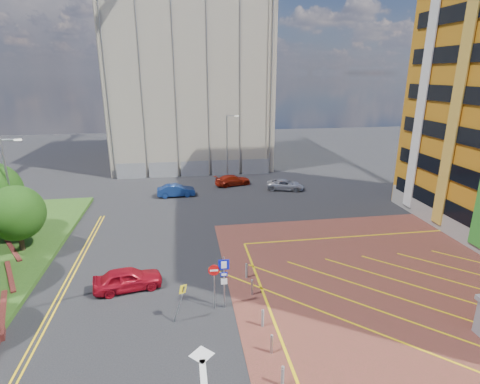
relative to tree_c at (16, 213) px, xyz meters
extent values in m
plane|color=black|center=(13.50, -10.00, -3.19)|extent=(140.00, 140.00, 0.00)
cube|color=brown|center=(27.50, -10.00, -3.18)|extent=(26.00, 26.00, 0.02)
cube|color=maroon|center=(1.90, -8.00, -2.99)|extent=(1.86, 4.43, 0.40)
cube|color=maroon|center=(0.70, -4.00, -2.99)|extent=(2.29, 4.27, 0.40)
cube|color=maroon|center=(-0.70, 0.00, -2.99)|extent=(2.69, 4.06, 0.40)
cylinder|color=#3D2B1C|center=(0.00, 0.00, -1.99)|extent=(0.36, 0.36, 1.80)
sphere|color=black|center=(0.00, 0.00, 0.01)|extent=(4.00, 4.00, 4.00)
cylinder|color=#9EA0A8|center=(-1.00, 2.00, 1.11)|extent=(0.16, 0.16, 8.00)
cylinder|color=#9EA0A8|center=(-0.40, 2.00, 4.99)|extent=(1.20, 0.10, 0.10)
cube|color=silver|center=(0.20, 2.00, 4.96)|extent=(0.50, 0.15, 0.12)
cylinder|color=#9EA0A8|center=(17.50, 18.00, 0.81)|extent=(0.16, 0.16, 8.00)
cylinder|color=#9EA0A8|center=(18.10, 18.00, 4.69)|extent=(1.20, 0.10, 0.10)
cube|color=silver|center=(18.70, 18.00, 4.66)|extent=(0.50, 0.15, 0.12)
cylinder|color=#9EA0A8|center=(14.00, -9.00, -1.59)|extent=(0.10, 0.10, 3.20)
cube|color=#0A14B5|center=(14.00, -9.03, -0.44)|extent=(0.60, 0.04, 0.60)
cube|color=white|center=(14.00, -9.06, -0.44)|extent=(0.30, 0.02, 0.42)
cube|color=#0A14B5|center=(14.00, -9.03, -1.04)|extent=(0.40, 0.04, 0.25)
cube|color=white|center=(14.00, -9.06, -1.04)|extent=(0.28, 0.02, 0.14)
cube|color=white|center=(14.00, -9.03, -1.49)|extent=(0.35, 0.04, 0.35)
cylinder|color=#9EA0A8|center=(13.45, -9.00, -1.84)|extent=(0.08, 0.08, 2.70)
cylinder|color=red|center=(13.45, -9.03, -0.74)|extent=(0.64, 0.04, 0.64)
cube|color=white|center=(13.45, -9.06, -0.74)|extent=(0.44, 0.02, 0.10)
cylinder|color=#9EA0A8|center=(11.51, -9.93, -2.09)|extent=(0.73, 0.08, 2.12)
cube|color=yellow|center=(11.73, -9.96, -1.19)|extent=(0.43, 0.43, 0.56)
cylinder|color=black|center=(15.80, -15.00, -2.72)|extent=(0.14, 0.14, 0.90)
cylinder|color=#9EA0A8|center=(15.80, -13.00, -2.72)|extent=(0.14, 0.14, 0.90)
cylinder|color=black|center=(15.80, -11.00, -2.72)|extent=(0.14, 0.14, 0.90)
cylinder|color=#9EA0A8|center=(15.80, -8.00, -2.72)|extent=(0.14, 0.14, 0.90)
cylinder|color=black|center=(15.80, -6.00, -2.72)|extent=(0.14, 0.14, 0.90)
cube|color=#B1A391|center=(13.50, 30.00, 7.81)|extent=(21.20, 19.20, 22.00)
cube|color=yellow|center=(15.50, 32.00, 13.81)|extent=(0.90, 0.90, 34.00)
cube|color=gray|center=(14.50, 20.00, -2.19)|extent=(21.60, 0.06, 2.00)
imported|color=#A80E1D|center=(8.35, -6.17, -2.49)|extent=(4.34, 2.36, 1.40)
imported|color=navy|center=(11.15, 11.94, -2.53)|extent=(4.10, 1.59, 1.33)
imported|color=#A3200D|center=(17.80, 15.20, -2.57)|extent=(4.58, 2.77, 1.24)
imported|color=silver|center=(23.51, 12.50, -2.61)|extent=(4.60, 3.04, 1.17)
camera|label=1|loc=(12.06, -27.30, 9.59)|focal=28.00mm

